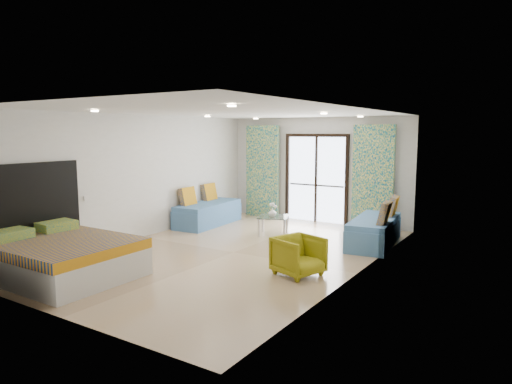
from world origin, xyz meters
The scene contains 24 objects.
floor centered at (0.00, 0.00, 0.00)m, with size 5.00×7.50×0.01m, color tan, non-canonical shape.
ceiling centered at (0.00, 0.00, 2.70)m, with size 5.00×7.50×0.01m, color silver, non-canonical shape.
wall_back centered at (0.00, 3.75, 1.35)m, with size 5.00×0.01×2.70m, color silver, non-canonical shape.
wall_front centered at (0.00, -3.75, 1.35)m, with size 5.00×0.01×2.70m, color silver, non-canonical shape.
wall_left centered at (-2.50, 0.00, 1.35)m, with size 0.01×7.50×2.70m, color silver, non-canonical shape.
wall_right centered at (2.50, 0.00, 1.35)m, with size 0.01×7.50×2.70m, color silver, non-canonical shape.
balcony_door centered at (0.00, 3.72, 1.26)m, with size 1.76×0.08×2.28m.
balcony_rail centered at (0.00, 3.73, 0.95)m, with size 1.52×0.03×0.04m, color #595451.
curtain_left centered at (-1.55, 3.57, 1.25)m, with size 1.00×0.10×2.50m, color silver.
curtain_right centered at (1.55, 3.57, 1.25)m, with size 1.00×0.10×2.50m, color silver.
downlight_a centered at (-1.40, -2.00, 2.67)m, with size 0.12×0.12×0.02m, color #FFE0B2.
downlight_b centered at (1.40, -2.00, 2.67)m, with size 0.12×0.12×0.02m, color #FFE0B2.
downlight_c centered at (-1.40, 1.00, 2.67)m, with size 0.12×0.12×0.02m, color #FFE0B2.
downlight_d centered at (1.40, 1.00, 2.67)m, with size 0.12×0.12×0.02m, color #FFE0B2.
downlight_e centered at (-1.40, 3.00, 2.67)m, with size 0.12×0.12×0.02m, color #FFE0B2.
downlight_f centered at (1.40, 3.00, 2.67)m, with size 0.12×0.12×0.02m, color #FFE0B2.
headboard centered at (-2.46, -2.70, 1.05)m, with size 0.06×2.10×1.50m, color black.
switch_plate centered at (-2.47, -1.45, 1.05)m, with size 0.02×0.10×0.10m, color silver.
bed centered at (-1.48, -2.70, 0.32)m, with size 2.20×1.79×0.76m.
daybed_left centered at (-2.12, 1.85, 0.31)m, with size 0.94×2.07×0.99m.
daybed_right centered at (2.12, 2.08, 0.31)m, with size 1.01×2.08×0.99m.
coffee_table centered at (-0.13, 1.74, 0.38)m, with size 0.85×0.85×0.75m.
vase centered at (-0.12, 1.69, 0.52)m, with size 0.18×0.19×0.18m, color white.
armchair centered at (1.71, -0.59, 0.35)m, with size 0.68×0.64×0.70m, color olive.
Camera 1 is at (5.00, -7.05, 2.32)m, focal length 32.00 mm.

